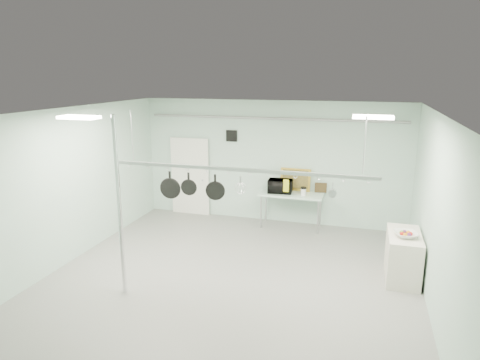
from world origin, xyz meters
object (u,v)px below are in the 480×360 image
(microwave, at_px, (280,186))
(skillet_right, at_px, (215,187))
(skillet_mid, at_px, (189,184))
(prep_table, at_px, (291,196))
(coffee_canister, at_px, (303,192))
(fruit_bowl, at_px, (406,235))
(side_cabinet, at_px, (403,256))
(pot_rack, at_px, (239,168))
(chrome_pole, at_px, (119,208))
(skillet_left, at_px, (170,185))

(microwave, height_order, skillet_right, skillet_right)
(microwave, relative_size, skillet_mid, 1.45)
(skillet_mid, bearing_deg, prep_table, 61.67)
(skillet_mid, xyz_separation_m, skillet_right, (0.52, 0.00, -0.03))
(coffee_canister, bearing_deg, skillet_right, -110.34)
(skillet_right, bearing_deg, fruit_bowl, 3.88)
(coffee_canister, height_order, skillet_mid, skillet_mid)
(side_cabinet, xyz_separation_m, microwave, (-2.84, 2.19, 0.62))
(coffee_canister, distance_m, fruit_bowl, 3.15)
(pot_rack, bearing_deg, prep_table, 83.09)
(chrome_pole, xyz_separation_m, skillet_right, (1.44, 0.90, 0.24))
(fruit_bowl, bearing_deg, skillet_right, -164.48)
(chrome_pole, bearing_deg, microwave, 64.35)
(skillet_left, bearing_deg, skillet_right, -4.59)
(prep_table, height_order, skillet_right, skillet_right)
(coffee_canister, xyz_separation_m, fruit_bowl, (2.23, -2.23, -0.04))
(coffee_canister, bearing_deg, prep_table, 158.51)
(skillet_mid, distance_m, skillet_right, 0.52)
(prep_table, relative_size, skillet_left, 3.03)
(skillet_mid, bearing_deg, side_cabinet, 9.98)
(chrome_pole, height_order, pot_rack, chrome_pole)
(fruit_bowl, bearing_deg, skillet_mid, -166.45)
(side_cabinet, bearing_deg, pot_rack, -159.55)
(pot_rack, bearing_deg, microwave, 88.05)
(pot_rack, distance_m, skillet_mid, 1.04)
(prep_table, height_order, side_cabinet, prep_table)
(side_cabinet, relative_size, coffee_canister, 6.75)
(chrome_pole, height_order, skillet_mid, chrome_pole)
(prep_table, distance_m, skillet_mid, 3.73)
(pot_rack, height_order, skillet_mid, pot_rack)
(fruit_bowl, height_order, skillet_mid, skillet_mid)
(microwave, bearing_deg, prep_table, 176.98)
(chrome_pole, relative_size, coffee_canister, 18.01)
(skillet_left, height_order, skillet_right, same)
(skillet_left, distance_m, skillet_right, 0.90)
(prep_table, bearing_deg, microwave, -178.31)
(microwave, xyz_separation_m, skillet_right, (-0.57, -3.29, 0.77))
(chrome_pole, distance_m, prep_table, 4.85)
(fruit_bowl, relative_size, skillet_left, 0.78)
(pot_rack, xyz_separation_m, fruit_bowl, (2.95, 0.95, -1.28))
(side_cabinet, height_order, pot_rack, pot_rack)
(pot_rack, height_order, microwave, pot_rack)
(prep_table, xyz_separation_m, skillet_mid, (-1.38, -3.30, 1.04))
(microwave, distance_m, coffee_canister, 0.62)
(microwave, height_order, coffee_canister, microwave)
(skillet_left, distance_m, skillet_mid, 0.38)
(coffee_canister, bearing_deg, fruit_bowl, -45.04)
(microwave, bearing_deg, chrome_pole, 59.64)
(coffee_canister, xyz_separation_m, skillet_left, (-2.08, -3.17, 0.83))
(skillet_left, relative_size, skillet_mid, 1.26)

